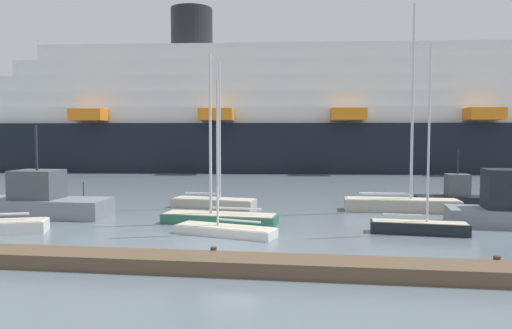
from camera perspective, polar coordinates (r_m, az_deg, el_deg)
ground_plane at (r=21.91m, az=-3.06°, el=-9.40°), size 600.00×600.00×0.00m
dock_pier at (r=17.67m, az=-5.75°, el=-11.68°), size 25.49×1.85×0.65m
sailboat_0 at (r=32.36m, az=-5.07°, el=-4.37°), size 5.83×2.40×9.70m
sailboat_1 at (r=23.58m, az=-3.73°, el=-7.59°), size 5.24×2.61×7.60m
sailboat_2 at (r=26.58m, az=-4.40°, el=-6.14°), size 6.49×2.19×9.32m
sailboat_3 at (r=32.12m, az=17.04°, el=-4.24°), size 7.20×1.80×13.14m
sailboat_5 at (r=25.14m, az=18.95°, el=-6.80°), size 4.75×1.43×9.31m
fishing_boat_0 at (r=36.27m, az=22.69°, el=-3.38°), size 5.07×1.71×3.95m
fishing_boat_2 at (r=31.43m, az=-24.24°, el=-3.98°), size 7.80×2.89×5.52m
channel_buoy_1 at (r=36.20m, az=-19.94°, el=-4.02°), size 0.52×0.52×1.58m
cruise_ship at (r=68.67m, az=9.87°, el=5.53°), size 118.06×25.51×22.84m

